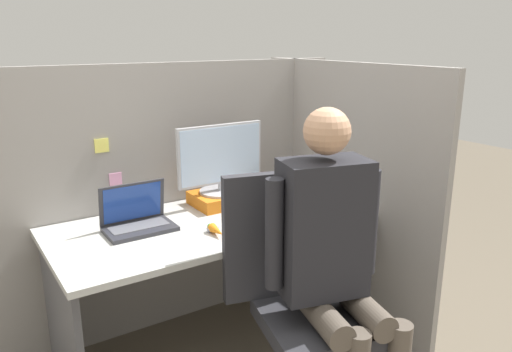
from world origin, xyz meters
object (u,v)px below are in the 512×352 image
Objects in this scene: office_chair at (300,295)px; person at (334,254)px; monitor at (221,160)px; coffee_mug at (268,186)px; carrot_toy at (217,231)px; paper_box at (222,198)px; stapler at (328,195)px; laptop at (138,221)px.

office_chair is 0.78× the size of person.
monitor is 0.37m from coffee_mug.
carrot_toy is 0.09× the size of person.
office_chair reaches higher than coffee_mug.
stapler is (0.53, -0.27, -0.01)m from paper_box.
paper_box is 0.53m from laptop.
monitor is 0.47× the size of office_chair.
paper_box is at bearing 85.19° from office_chair.
monitor reaches higher than laptop.
monitor is 0.57m from laptop.
person is (0.49, -0.83, 0.02)m from laptop.
carrot_toy is at bearing 111.06° from person.
paper_box is 3.18× the size of coffee_mug.
stapler is (1.04, -0.16, -0.02)m from laptop.
stapler is 0.87m from person.
carrot_toy is 0.48m from office_chair.
coffee_mug reaches higher than carrot_toy.
coffee_mug is (0.32, 0.01, 0.01)m from paper_box.
office_chair is 10.90× the size of coffee_mug.
carrot_toy is (-0.24, -0.38, -0.01)m from paper_box.
laptop is at bearing -172.17° from coffee_mug.
stapler is at bearing -52.34° from coffee_mug.
coffee_mug is (0.55, 0.39, 0.03)m from carrot_toy.
coffee_mug is at bearing 34.90° from carrot_toy.
coffee_mug is at bearing 7.83° from laptop.
person reaches higher than office_chair.
monitor is at bearing 85.21° from office_chair.
person is at bearing -59.42° from laptop.
person is at bearing -129.65° from stapler.
coffee_mug is (0.38, 0.79, 0.22)m from office_chair.
carrot_toy is at bearing 113.34° from office_chair.
monitor reaches higher than carrot_toy.
coffee_mug is (0.32, 0.01, -0.20)m from monitor.
person reaches higher than laptop.
person is (0.04, -0.15, 0.24)m from office_chair.
laptop reaches higher than carrot_toy.
laptop is 0.39m from carrot_toy.
laptop is at bearing -168.47° from paper_box.
laptop reaches higher than paper_box.
stapler is 1.38× the size of coffee_mug.
laptop is 1.06m from stapler.
carrot_toy is (0.28, -0.27, -0.02)m from laptop.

